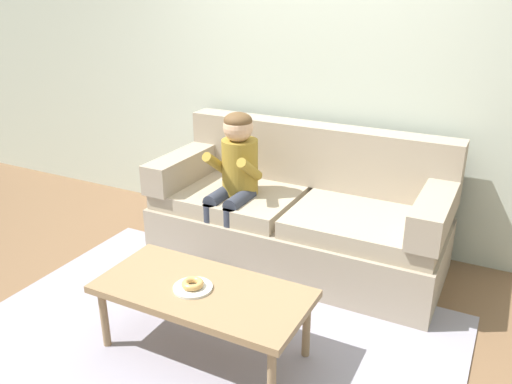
% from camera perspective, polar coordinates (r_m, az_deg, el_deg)
% --- Properties ---
extents(ground, '(10.00, 10.00, 0.00)m').
position_cam_1_polar(ground, '(3.35, -2.61, -13.19)').
color(ground, brown).
extents(wall_back, '(8.00, 0.10, 2.80)m').
position_cam_1_polar(wall_back, '(4.05, 7.23, 14.30)').
color(wall_back, beige).
rests_on(wall_back, ground).
extents(area_rug, '(2.77, 1.80, 0.01)m').
position_cam_1_polar(area_rug, '(3.17, -4.93, -15.37)').
color(area_rug, '#9993A3').
rests_on(area_rug, ground).
extents(couch, '(2.07, 0.90, 0.96)m').
position_cam_1_polar(couch, '(3.81, 4.81, -2.65)').
color(couch, tan).
rests_on(couch, ground).
extents(coffee_table, '(1.15, 0.55, 0.41)m').
position_cam_1_polar(coffee_table, '(2.85, -5.87, -11.14)').
color(coffee_table, '#937551').
rests_on(coffee_table, ground).
extents(person_child, '(0.34, 0.58, 1.10)m').
position_cam_1_polar(person_child, '(3.68, -2.36, 2.00)').
color(person_child, olive).
rests_on(person_child, ground).
extents(plate, '(0.21, 0.21, 0.01)m').
position_cam_1_polar(plate, '(2.83, -6.92, -10.39)').
color(plate, white).
rests_on(plate, coffee_table).
extents(donut, '(0.15, 0.15, 0.04)m').
position_cam_1_polar(donut, '(2.81, -6.94, -9.96)').
color(donut, tan).
rests_on(donut, plate).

